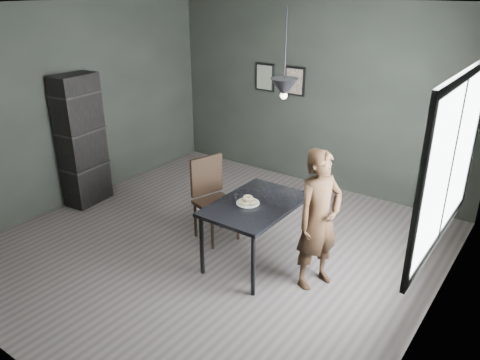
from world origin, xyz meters
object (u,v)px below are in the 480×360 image
Objects in this scene: pendant_lamp at (284,87)px; woman at (319,220)px; white_plate at (248,204)px; wood_chair at (212,193)px; cafe_table at (256,209)px; shelf_unit at (82,141)px.

woman is at bearing -7.30° from pendant_lamp.
white_plate is 0.22× the size of wood_chair.
white_plate is at bearing -2.80° from wood_chair.
cafe_table is at bearing 50.87° from white_plate.
wood_chair is at bearing 165.93° from cafe_table.
shelf_unit is at bearing 114.01° from woman.
pendant_lamp reaches higher than white_plate.
wood_chair is at bearing 0.93° from shelf_unit.
cafe_table is 1.41m from pendant_lamp.
woman is at bearing -4.75° from shelf_unit.
woman is 1.56m from wood_chair.
woman is 0.81× the size of shelf_unit.
white_plate is at bearing 119.45° from woman.
pendant_lamp is at bearing -3.28° from shelf_unit.
woman is (0.76, 0.03, 0.09)m from cafe_table.
white_plate reaches higher than cafe_table.
cafe_table is 5.22× the size of white_plate.
white_plate is 0.82m from woman.
white_plate is 1.34m from pendant_lamp.
wood_chair is 0.55× the size of shelf_unit.
shelf_unit is at bearing -176.65° from pendant_lamp.
cafe_table is at bearing -4.95° from shelf_unit.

